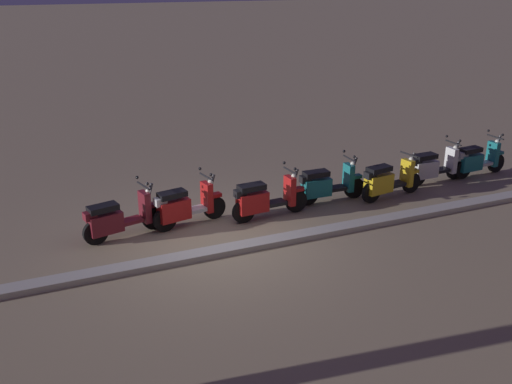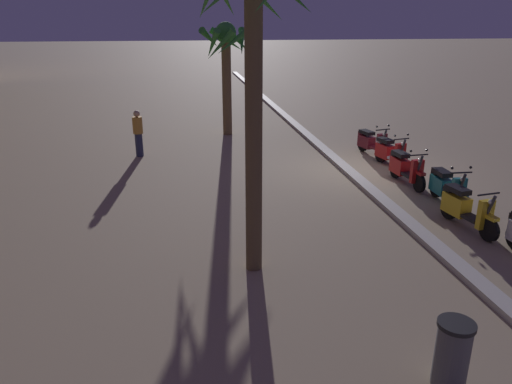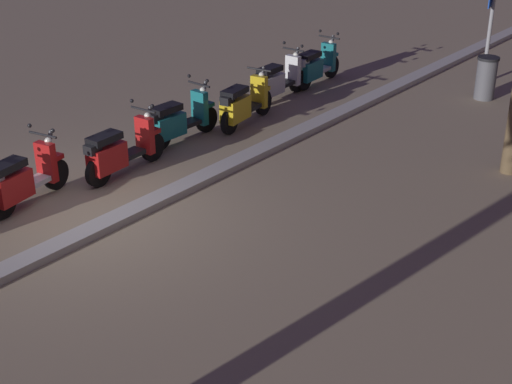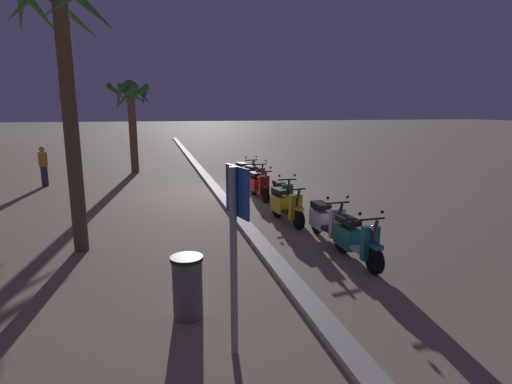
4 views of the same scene
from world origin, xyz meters
name	(u,v)px [view 1 (image 1 of 4)]	position (x,y,z in m)	size (l,w,h in m)	color
ground_plane	(220,243)	(0.00, 0.00, 0.00)	(200.00, 200.00, 0.00)	#9E896B
curb_strip	(227,250)	(0.00, 0.45, 0.06)	(60.00, 0.36, 0.12)	#BCB7AD
scooter_teal_last_in_row	(477,160)	(-7.75, -1.20, 0.45)	(1.75, 0.56, 1.17)	black
scooter_white_mid_front	(433,167)	(-6.30, -1.21, 0.45)	(1.79, 0.56, 1.17)	black
scooter_yellow_mid_centre	(388,181)	(-4.57, -0.75, 0.46)	(1.83, 0.62, 1.04)	black
scooter_teal_far_back	(327,185)	(-3.10, -1.12, 0.45)	(1.78, 0.56, 1.17)	black
scooter_red_tail_end	(264,199)	(-1.35, -0.81, 0.46)	(1.86, 0.56, 1.17)	black
scooter_red_lead_nearest	(184,206)	(0.39, -1.11, 0.46)	(1.72, 0.65, 1.17)	black
scooter_maroon_mid_rear	(118,218)	(1.81, -1.06, 0.44)	(1.78, 0.71, 1.17)	black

